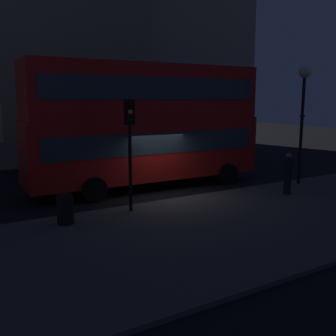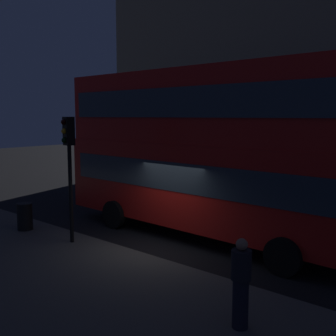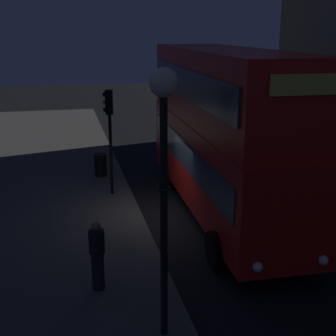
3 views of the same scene
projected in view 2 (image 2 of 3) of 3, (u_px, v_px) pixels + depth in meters
ground_plane at (155, 251)px, 12.10m from camera, size 80.00×80.00×0.00m
sidewalk_slab at (28, 295)px, 8.97m from camera, size 44.00×7.15×0.12m
building_with_clock at (268, 38)px, 24.60m from camera, size 17.27×9.35×17.36m
double_decker_bus at (202, 146)px, 13.17m from camera, size 10.77×3.04×5.45m
traffic_light_near_kerb at (69, 153)px, 12.19m from camera, size 0.36×0.39×3.86m
pedestrian at (241, 283)px, 7.38m from camera, size 0.37×0.37×1.70m
litter_bin at (25, 216)px, 13.86m from camera, size 0.52×0.52×0.93m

